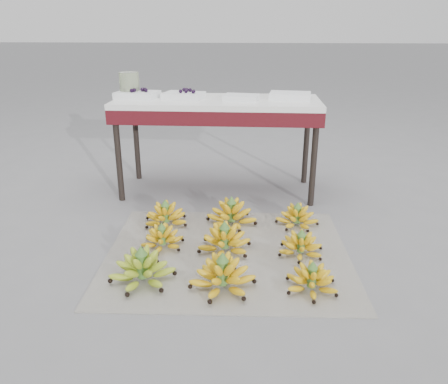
# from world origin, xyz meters

# --- Properties ---
(ground) EXTENTS (60.00, 60.00, 0.00)m
(ground) POSITION_xyz_m (0.00, 0.00, 0.00)
(ground) COLOR slate
(ground) RESTS_ON ground
(newspaper_mat) EXTENTS (1.29, 1.10, 0.01)m
(newspaper_mat) POSITION_xyz_m (0.05, -0.06, 0.00)
(newspaper_mat) COLOR silver
(newspaper_mat) RESTS_ON ground
(bunch_front_left) EXTENTS (0.30, 0.30, 0.18)m
(bunch_front_left) POSITION_xyz_m (-0.33, -0.35, 0.07)
(bunch_front_left) COLOR olive
(bunch_front_left) RESTS_ON newspaper_mat
(bunch_front_center) EXTENTS (0.34, 0.34, 0.18)m
(bunch_front_center) POSITION_xyz_m (0.04, -0.38, 0.07)
(bunch_front_center) COLOR yellow
(bunch_front_center) RESTS_ON newspaper_mat
(bunch_front_right) EXTENTS (0.28, 0.28, 0.15)m
(bunch_front_right) POSITION_xyz_m (0.44, -0.37, 0.06)
(bunch_front_right) COLOR yellow
(bunch_front_right) RESTS_ON newspaper_mat
(bunch_mid_left) EXTENTS (0.28, 0.28, 0.14)m
(bunch_mid_left) POSITION_xyz_m (-0.31, -0.01, 0.05)
(bunch_mid_left) COLOR yellow
(bunch_mid_left) RESTS_ON newspaper_mat
(bunch_mid_center) EXTENTS (0.30, 0.30, 0.17)m
(bunch_mid_center) POSITION_xyz_m (0.03, -0.03, 0.06)
(bunch_mid_center) COLOR yellow
(bunch_mid_center) RESTS_ON newspaper_mat
(bunch_mid_right) EXTENTS (0.30, 0.30, 0.15)m
(bunch_mid_right) POSITION_xyz_m (0.42, -0.04, 0.06)
(bunch_mid_right) COLOR yellow
(bunch_mid_right) RESTS_ON newspaper_mat
(bunch_back_left) EXTENTS (0.32, 0.32, 0.16)m
(bunch_back_left) POSITION_xyz_m (-0.34, 0.27, 0.06)
(bunch_back_left) COLOR yellow
(bunch_back_left) RESTS_ON newspaper_mat
(bunch_back_center) EXTENTS (0.35, 0.35, 0.18)m
(bunch_back_center) POSITION_xyz_m (0.05, 0.30, 0.07)
(bunch_back_center) COLOR yellow
(bunch_back_center) RESTS_ON newspaper_mat
(bunch_back_right) EXTENTS (0.28, 0.28, 0.15)m
(bunch_back_right) POSITION_xyz_m (0.43, 0.31, 0.06)
(bunch_back_right) COLOR yellow
(bunch_back_right) RESTS_ON newspaper_mat
(vendor_table) EXTENTS (1.37, 0.55, 0.66)m
(vendor_table) POSITION_xyz_m (-0.08, 0.88, 0.58)
(vendor_table) COLOR black
(vendor_table) RESTS_ON ground
(tray_far_left) EXTENTS (0.30, 0.23, 0.07)m
(tray_far_left) POSITION_xyz_m (-0.63, 0.88, 0.68)
(tray_far_left) COLOR silver
(tray_far_left) RESTS_ON vendor_table
(tray_left) EXTENTS (0.29, 0.24, 0.07)m
(tray_left) POSITION_xyz_m (-0.31, 0.88, 0.68)
(tray_left) COLOR silver
(tray_left) RESTS_ON vendor_table
(tray_right) EXTENTS (0.25, 0.19, 0.04)m
(tray_right) POSITION_xyz_m (0.08, 0.84, 0.67)
(tray_right) COLOR silver
(tray_right) RESTS_ON vendor_table
(tray_far_right) EXTENTS (0.29, 0.23, 0.04)m
(tray_far_right) POSITION_xyz_m (0.40, 0.91, 0.68)
(tray_far_right) COLOR silver
(tray_far_right) RESTS_ON vendor_table
(glass_jar) EXTENTS (0.17, 0.17, 0.17)m
(glass_jar) POSITION_xyz_m (-0.69, 0.91, 0.74)
(glass_jar) COLOR beige
(glass_jar) RESTS_ON vendor_table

